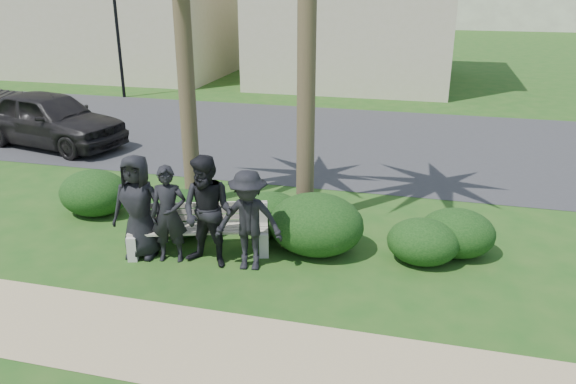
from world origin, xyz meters
name	(u,v)px	position (x,y,z in m)	size (l,w,h in m)	color
ground	(253,277)	(0.00, 0.00, 0.00)	(160.00, 160.00, 0.00)	#1F5017
footpath	(208,348)	(0.00, -1.80, 0.00)	(30.00, 1.60, 0.01)	tan
asphalt_street	(340,140)	(0.00, 8.00, 0.00)	(160.00, 8.00, 0.01)	#2D2D30
street_lamp	(116,17)	(-9.00, 12.00, 2.94)	(0.36, 0.36, 4.29)	black
park_bench	(200,233)	(-1.09, 0.59, 0.36)	(2.41, 1.19, 0.79)	#A89C8D
man_a	(138,207)	(-1.98, 0.26, 0.86)	(0.84, 0.54, 1.71)	black
man_b	(169,214)	(-1.44, 0.24, 0.79)	(0.58, 0.38, 1.58)	black
man_c	(208,212)	(-0.78, 0.24, 0.89)	(0.87, 0.68, 1.79)	black
man_d	(249,221)	(-0.14, 0.29, 0.80)	(1.04, 0.60, 1.61)	black
hedge_a	(94,192)	(-3.70, 1.64, 0.44)	(1.35, 1.12, 0.88)	black
hedge_b	(182,212)	(-1.69, 1.22, 0.41)	(1.27, 1.05, 0.83)	black
hedge_c	(271,212)	(-0.17, 1.65, 0.38)	(1.17, 0.96, 0.76)	black
hedge_d	(316,223)	(0.74, 1.12, 0.51)	(1.57, 1.30, 1.02)	black
hedge_e	(423,240)	(2.46, 1.17, 0.37)	(1.14, 0.94, 0.74)	black
hedge_f	(457,232)	(2.99, 1.58, 0.40)	(1.22, 1.01, 0.80)	black
car_a	(50,119)	(-7.44, 5.53, 0.74)	(1.75, 4.34, 1.48)	black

